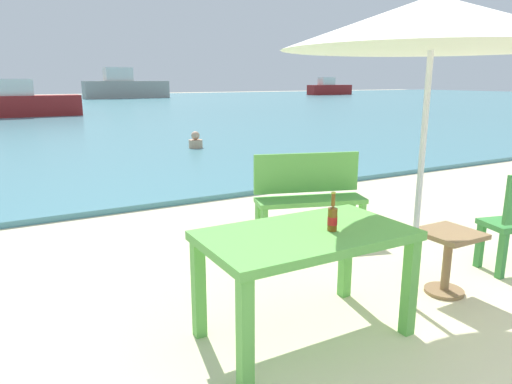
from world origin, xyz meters
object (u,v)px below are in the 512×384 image
object	(u,v)px
side_table_wood	(448,253)
boat_cargo_ship	(25,103)
swimmer_person	(196,141)
beer_bottle_amber	(333,217)
boat_tanker	(125,87)
picnic_table_green	(306,247)
patio_umbrella	(433,23)
bench_green_left	(309,191)
boat_sailboat	(329,88)

from	to	relation	value
side_table_wood	boat_cargo_ship	distance (m)	21.71
swimmer_person	side_table_wood	bearing A→B (deg)	-97.95
beer_bottle_amber	boat_tanker	size ratio (longest dim) A/B	0.04
picnic_table_green	boat_tanker	size ratio (longest dim) A/B	0.19
patio_umbrella	picnic_table_green	bearing A→B (deg)	176.84
boat_cargo_ship	picnic_table_green	bearing A→B (deg)	-88.96
beer_bottle_amber	swimmer_person	bearing A→B (deg)	74.04
beer_bottle_amber	boat_tanker	xyz separation A→B (m)	(8.74, 40.85, 0.19)
bench_green_left	boat_cargo_ship	size ratio (longest dim) A/B	0.27
swimmer_person	boat_tanker	world-z (taller)	boat_tanker
picnic_table_green	beer_bottle_amber	bearing A→B (deg)	-25.38
patio_umbrella	boat_tanker	distance (m)	41.60
side_table_wood	swimmer_person	xyz separation A→B (m)	(1.18, 8.44, -0.11)
swimmer_person	beer_bottle_amber	bearing A→B (deg)	-105.96
beer_bottle_amber	patio_umbrella	world-z (taller)	patio_umbrella
picnic_table_green	patio_umbrella	bearing A→B (deg)	-3.16
beer_bottle_amber	patio_umbrella	size ratio (longest dim) A/B	0.12
beer_bottle_amber	boat_sailboat	world-z (taller)	boat_sailboat
boat_cargo_ship	patio_umbrella	bearing A→B (deg)	-86.37
swimmer_person	boat_cargo_ship	distance (m)	13.53
picnic_table_green	side_table_wood	bearing A→B (deg)	-1.28
swimmer_person	patio_umbrella	bearing A→B (deg)	-100.73
picnic_table_green	boat_tanker	world-z (taller)	boat_tanker
boat_tanker	boat_sailboat	world-z (taller)	boat_tanker
swimmer_person	boat_sailboat	xyz separation A→B (m)	(28.19, 31.06, 0.51)
patio_umbrella	swimmer_person	world-z (taller)	patio_umbrella
beer_bottle_amber	bench_green_left	bearing A→B (deg)	58.76
picnic_table_green	boat_cargo_ship	distance (m)	21.61
beer_bottle_amber	side_table_wood	bearing A→B (deg)	1.99
bench_green_left	beer_bottle_amber	bearing A→B (deg)	-121.24
side_table_wood	bench_green_left	distance (m)	1.73
patio_umbrella	bench_green_left	world-z (taller)	patio_umbrella
patio_umbrella	swimmer_person	xyz separation A→B (m)	(1.60, 8.47, -1.88)
bench_green_left	side_table_wood	bearing A→B (deg)	-83.73
bench_green_left	swimmer_person	world-z (taller)	bench_green_left
swimmer_person	boat_tanker	bearing A→B (deg)	78.97
picnic_table_green	boat_cargo_ship	world-z (taller)	boat_cargo_ship
beer_bottle_amber	patio_umbrella	xyz separation A→B (m)	(0.82, 0.02, 1.26)
patio_umbrella	boat_sailboat	world-z (taller)	patio_umbrella
picnic_table_green	boat_sailboat	distance (m)	50.05
side_table_wood	bench_green_left	xyz separation A→B (m)	(-0.19, 1.71, 0.19)
patio_umbrella	boat_cargo_ship	bearing A→B (deg)	93.63
picnic_table_green	bench_green_left	bearing A→B (deg)	53.96
beer_bottle_amber	boat_tanker	world-z (taller)	boat_tanker
swimmer_person	boat_cargo_ship	world-z (taller)	boat_cargo_ship
side_table_wood	boat_sailboat	world-z (taller)	boat_sailboat
side_table_wood	boat_cargo_ship	bearing A→B (deg)	94.75
patio_umbrella	side_table_wood	size ratio (longest dim) A/B	4.26
beer_bottle_amber	boat_cargo_ship	xyz separation A→B (m)	(-0.55, 21.68, -0.17)
side_table_wood	boat_cargo_ship	world-z (taller)	boat_cargo_ship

